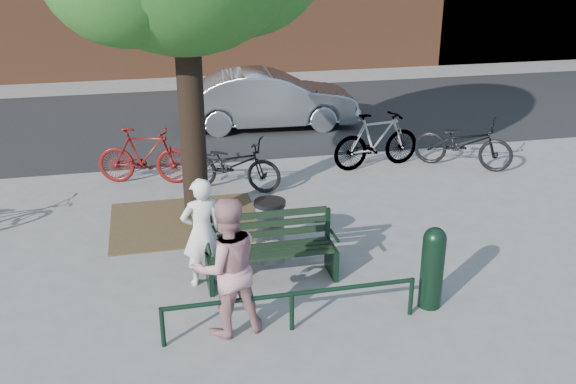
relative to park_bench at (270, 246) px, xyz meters
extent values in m
plane|color=gray|center=(0.00, -0.08, -0.48)|extent=(90.00, 90.00, 0.00)
cube|color=brown|center=(-1.00, 2.12, -0.47)|extent=(2.40, 2.00, 0.02)
cube|color=black|center=(0.00, 8.42, -0.47)|extent=(40.00, 7.00, 0.01)
cube|color=black|center=(-0.84, -0.08, -0.25)|extent=(0.06, 0.52, 0.45)
cube|color=black|center=(-0.84, 0.15, 0.19)|extent=(0.06, 0.06, 0.44)
cylinder|color=black|center=(-0.84, -0.18, 0.15)|extent=(0.04, 0.36, 0.04)
cube|color=black|center=(0.84, -0.08, -0.25)|extent=(0.06, 0.52, 0.45)
cube|color=black|center=(0.84, 0.15, 0.19)|extent=(0.06, 0.06, 0.44)
cylinder|color=black|center=(0.84, -0.18, 0.15)|extent=(0.04, 0.36, 0.04)
cube|color=black|center=(0.00, -0.08, -0.03)|extent=(1.64, 0.46, 0.04)
cube|color=black|center=(0.00, 0.15, 0.26)|extent=(1.64, 0.03, 0.47)
cylinder|color=black|center=(-1.50, -1.28, -0.23)|extent=(0.06, 0.06, 0.50)
cylinder|color=black|center=(0.00, -1.28, -0.23)|extent=(0.06, 0.06, 0.50)
cylinder|color=black|center=(1.50, -1.28, -0.23)|extent=(0.06, 0.06, 0.50)
cylinder|color=black|center=(0.00, -1.28, 0.00)|extent=(3.00, 0.06, 0.06)
cylinder|color=black|center=(-0.80, 2.12, 1.42)|extent=(0.40, 0.40, 3.80)
imported|color=silver|center=(-0.90, 0.07, 0.27)|extent=(0.61, 0.46, 1.50)
imported|color=tan|center=(-0.73, -1.13, 0.37)|extent=(0.92, 0.77, 1.69)
cylinder|color=black|center=(1.82, -1.14, -0.01)|extent=(0.29, 0.29, 0.93)
sphere|color=black|center=(1.82, -1.14, 0.46)|extent=(0.29, 0.29, 0.29)
cylinder|color=gray|center=(0.10, 0.52, -0.05)|extent=(0.41, 0.41, 0.86)
cylinder|color=black|center=(0.10, 0.52, 0.41)|extent=(0.45, 0.45, 0.06)
imported|color=#570D0C|center=(-1.58, 4.11, 0.06)|extent=(1.86, 0.97, 1.08)
imported|color=black|center=(-0.04, 3.40, 0.01)|extent=(1.96, 1.41, 0.98)
imported|color=gray|center=(2.97, 3.99, 0.09)|extent=(1.94, 0.83, 1.13)
imported|color=black|center=(4.66, 3.61, 0.03)|extent=(1.98, 1.69, 1.03)
imported|color=gray|center=(1.44, 7.34, 0.22)|extent=(4.31, 1.73, 1.39)
camera|label=1|loc=(-1.48, -7.59, 3.86)|focal=40.00mm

